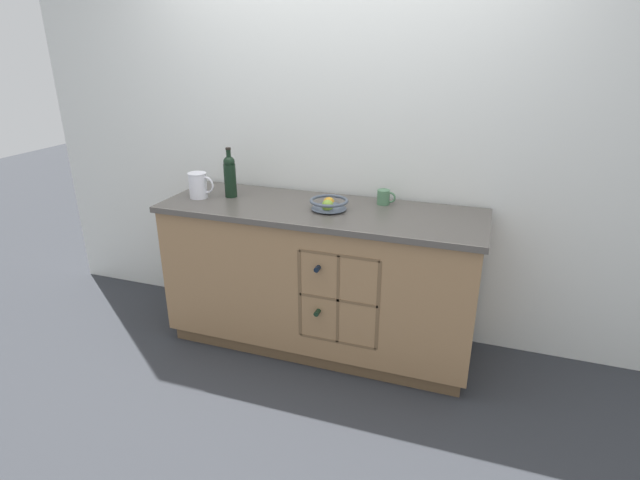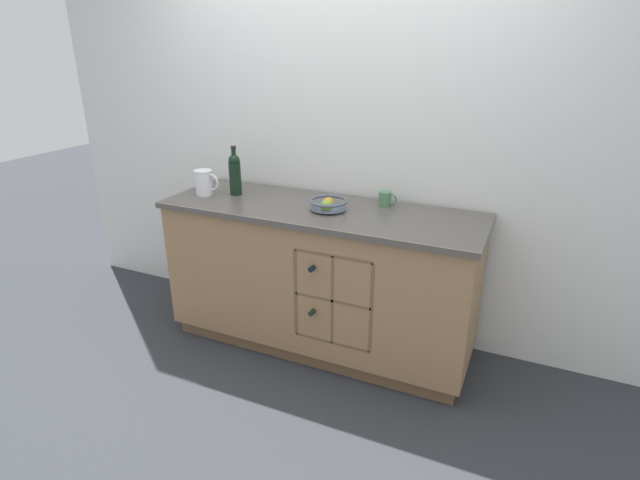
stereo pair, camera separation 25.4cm
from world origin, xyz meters
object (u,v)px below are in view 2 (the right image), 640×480
at_px(fruit_bowl, 328,204).
at_px(white_pitcher, 204,182).
at_px(ceramic_mug, 386,199).
at_px(standing_wine_bottle, 235,173).

xyz_separation_m(fruit_bowl, white_pitcher, (-0.85, -0.03, 0.04)).
distance_m(fruit_bowl, white_pitcher, 0.85).
bearing_deg(white_pitcher, fruit_bowl, 2.05).
height_order(white_pitcher, ceramic_mug, white_pitcher).
relative_size(ceramic_mug, standing_wine_bottle, 0.36).
height_order(fruit_bowl, standing_wine_bottle, standing_wine_bottle).
xyz_separation_m(fruit_bowl, standing_wine_bottle, (-0.67, 0.06, 0.10)).
bearing_deg(white_pitcher, standing_wine_bottle, 25.79).
bearing_deg(ceramic_mug, fruit_bowl, -142.18).
bearing_deg(standing_wine_bottle, fruit_bowl, -4.76).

